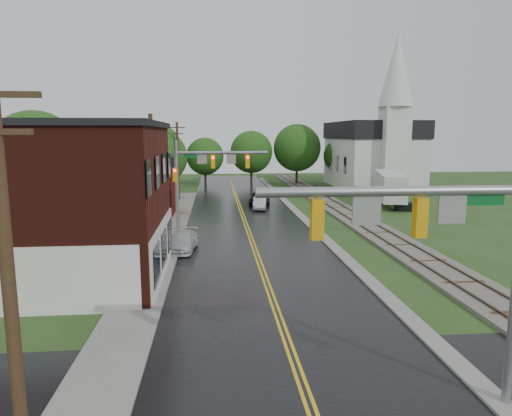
{
  "coord_description": "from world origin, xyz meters",
  "views": [
    {
      "loc": [
        -2.61,
        -9.27,
        7.66
      ],
      "look_at": [
        -0.29,
        16.19,
        3.5
      ],
      "focal_mm": 32.0,
      "sensor_mm": 36.0,
      "label": 1
    }
  ],
  "objects": [
    {
      "name": "tree_left_b",
      "position": [
        -17.85,
        31.9,
        5.72
      ],
      "size": [
        7.6,
        7.6,
        9.69
      ],
      "color": "black",
      "rests_on": "ground"
    },
    {
      "name": "yellow_house",
      "position": [
        -11.0,
        26.0,
        3.2
      ],
      "size": [
        8.0,
        7.0,
        6.4
      ],
      "primitive_type": "cube",
      "color": "tan",
      "rests_on": "ground"
    },
    {
      "name": "utility_pole_b",
      "position": [
        -6.8,
        22.0,
        4.72
      ],
      "size": [
        1.8,
        0.28,
        9.0
      ],
      "color": "#382616",
      "rests_on": "ground"
    },
    {
      "name": "traffic_signal_near",
      "position": [
        3.47,
        2.0,
        4.97
      ],
      "size": [
        7.34,
        0.3,
        7.2
      ],
      "color": "gray",
      "rests_on": "ground"
    },
    {
      "name": "church",
      "position": [
        20.0,
        53.74,
        5.83
      ],
      "size": [
        10.4,
        18.4,
        20.0
      ],
      "color": "silver",
      "rests_on": "ground"
    },
    {
      "name": "darkred_building",
      "position": [
        -10.0,
        35.0,
        2.2
      ],
      "size": [
        7.0,
        6.0,
        4.4
      ],
      "primitive_type": "cube",
      "color": "#3F0F0C",
      "rests_on": "ground"
    },
    {
      "name": "sidewalk_left",
      "position": [
        -6.2,
        25.0,
        0.0
      ],
      "size": [
        2.4,
        50.0,
        0.12
      ],
      "primitive_type": "cube",
      "color": "gray",
      "rests_on": "ground"
    },
    {
      "name": "curb_right",
      "position": [
        5.4,
        35.0,
        0.0
      ],
      "size": [
        0.8,
        70.0,
        0.12
      ],
      "primitive_type": "cube",
      "color": "gray",
      "rests_on": "ground"
    },
    {
      "name": "main_road",
      "position": [
        0.0,
        30.0,
        0.0
      ],
      "size": [
        10.0,
        90.0,
        0.02
      ],
      "primitive_type": "cube",
      "color": "black",
      "rests_on": "ground"
    },
    {
      "name": "sedan_silver",
      "position": [
        1.99,
        36.79,
        0.62
      ],
      "size": [
        1.79,
        3.92,
        1.25
      ],
      "primitive_type": "imported",
      "rotation": [
        0.0,
        0.0,
        -0.13
      ],
      "color": "#B0B1B5",
      "rests_on": "ground"
    },
    {
      "name": "tree_left_c",
      "position": [
        -13.85,
        39.9,
        4.51
      ],
      "size": [
        6.0,
        6.0,
        7.65
      ],
      "color": "black",
      "rests_on": "ground"
    },
    {
      "name": "semi_trailer",
      "position": [
        16.37,
        38.58,
        2.11
      ],
      "size": [
        4.94,
        11.03,
        3.5
      ],
      "color": "black",
      "rests_on": "ground"
    },
    {
      "name": "brick_building",
      "position": [
        -12.48,
        15.0,
        4.15
      ],
      "size": [
        14.3,
        10.3,
        8.3
      ],
      "color": "#41150E",
      "rests_on": "ground"
    },
    {
      "name": "railroad",
      "position": [
        10.0,
        35.0,
        0.11
      ],
      "size": [
        3.2,
        80.0,
        0.3
      ],
      "color": "#59544C",
      "rests_on": "ground"
    },
    {
      "name": "pickup_white",
      "position": [
        -4.8,
        20.52,
        0.61
      ],
      "size": [
        2.21,
        4.4,
        1.22
      ],
      "primitive_type": "imported",
      "rotation": [
        0.0,
        0.0,
        -0.12
      ],
      "color": "silver",
      "rests_on": "ground"
    },
    {
      "name": "utility_pole_c",
      "position": [
        -6.8,
        44.0,
        4.72
      ],
      "size": [
        1.8,
        0.28,
        9.0
      ],
      "color": "#382616",
      "rests_on": "ground"
    },
    {
      "name": "tree_left_e",
      "position": [
        -8.85,
        45.9,
        4.81
      ],
      "size": [
        6.4,
        6.4,
        8.16
      ],
      "color": "black",
      "rests_on": "ground"
    },
    {
      "name": "utility_pole_a",
      "position": [
        -6.8,
        0.0,
        4.72
      ],
      "size": [
        1.8,
        0.28,
        9.0
      ],
      "color": "#382616",
      "rests_on": "ground"
    },
    {
      "name": "traffic_signal_far",
      "position": [
        -3.47,
        27.0,
        4.97
      ],
      "size": [
        7.34,
        0.43,
        7.2
      ],
      "color": "gray",
      "rests_on": "ground"
    },
    {
      "name": "cross_road",
      "position": [
        0.0,
        2.0,
        0.0
      ],
      "size": [
        60.0,
        9.0,
        0.02
      ],
      "primitive_type": "cube",
      "color": "black",
      "rests_on": "ground"
    },
    {
      "name": "suv_dark",
      "position": [
        2.27,
        40.13,
        0.67
      ],
      "size": [
        2.72,
        5.02,
        1.34
      ],
      "primitive_type": "imported",
      "rotation": [
        0.0,
        0.0,
        -0.11
      ],
      "color": "black",
      "rests_on": "ground"
    }
  ]
}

